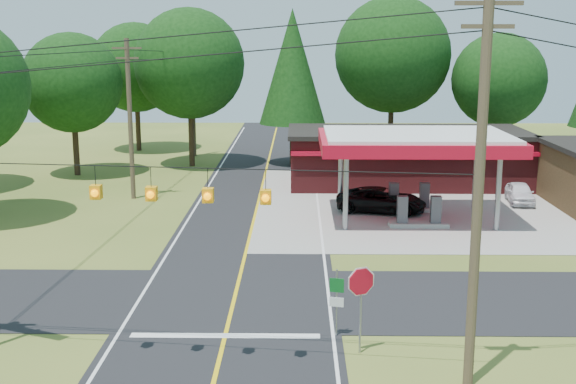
{
  "coord_description": "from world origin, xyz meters",
  "views": [
    {
      "loc": [
        2.49,
        -26.66,
        10.0
      ],
      "look_at": [
        2.0,
        7.0,
        2.8
      ],
      "focal_mm": 45.0,
      "sensor_mm": 36.0,
      "label": 1
    }
  ],
  "objects_px": {
    "octagonal_stop_sign": "(361,288)",
    "suv_car": "(381,200)",
    "sedan_car": "(520,193)",
    "gas_canopy": "(416,144)"
  },
  "relations": [
    {
      "from": "gas_canopy",
      "to": "octagonal_stop_sign",
      "type": "xyz_separation_m",
      "value": [
        -4.5,
        -17.85,
        -2.05
      ]
    },
    {
      "from": "gas_canopy",
      "to": "octagonal_stop_sign",
      "type": "bearing_deg",
      "value": -104.15
    },
    {
      "from": "suv_car",
      "to": "sedan_car",
      "type": "relative_size",
      "value": 1.4
    },
    {
      "from": "gas_canopy",
      "to": "octagonal_stop_sign",
      "type": "height_order",
      "value": "gas_canopy"
    },
    {
      "from": "suv_car",
      "to": "sedan_car",
      "type": "distance_m",
      "value": 9.16
    },
    {
      "from": "octagonal_stop_sign",
      "to": "sedan_car",
      "type": "bearing_deg",
      "value": 61.9
    },
    {
      "from": "octagonal_stop_sign",
      "to": "suv_car",
      "type": "bearing_deg",
      "value": 81.6
    },
    {
      "from": "suv_car",
      "to": "octagonal_stop_sign",
      "type": "height_order",
      "value": "octagonal_stop_sign"
    },
    {
      "from": "suv_car",
      "to": "gas_canopy",
      "type": "bearing_deg",
      "value": -118.48
    },
    {
      "from": "gas_canopy",
      "to": "suv_car",
      "type": "bearing_deg",
      "value": 137.61
    }
  ]
}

